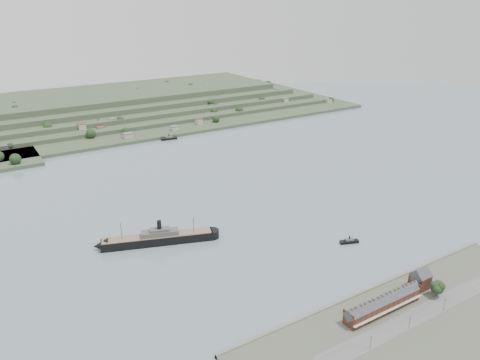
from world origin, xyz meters
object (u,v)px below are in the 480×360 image
gabled_building (420,279)px  tugboat (349,241)px  steamship (155,239)px  terrace_row (383,303)px  fig_tree (438,287)px

gabled_building → tugboat: bearing=85.0°
gabled_building → steamship: bearing=129.4°
terrace_row → fig_tree: size_ratio=5.19×
gabled_building → terrace_row: bearing=-173.9°
terrace_row → fig_tree: terrace_row is taller
steamship → fig_tree: steamship is taller
gabled_building → fig_tree: (1.04, -12.05, 0.36)m
tugboat → gabled_building: bearing=-95.0°
steamship → tugboat: size_ratio=6.16×
steamship → fig_tree: 195.45m
terrace_row → gabled_building: (37.50, 4.02, 1.34)m
terrace_row → gabled_building: gabled_building is taller
steamship → fig_tree: bearing=-52.6°
steamship → tugboat: steamship is taller
terrace_row → tugboat: bearing=58.6°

